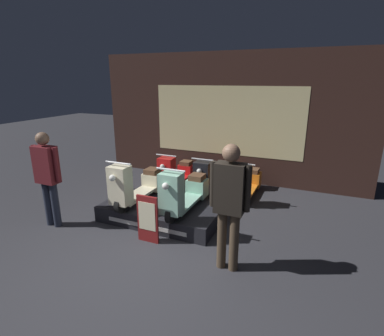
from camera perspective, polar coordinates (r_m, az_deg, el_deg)
The scene contains 11 objects.
ground_plane at distance 4.51m, azimuth -10.81°, elevation -18.33°, with size 30.00×30.00×0.00m, color #2D2D33.
shop_wall_back at distance 7.63m, azimuth 6.61°, elevation 9.29°, with size 6.90×0.09×3.20m.
display_platform at distance 5.73m, azimuth -5.78°, elevation -8.37°, with size 2.20×1.16×0.29m.
scooter_display_left at distance 5.73m, azimuth -10.61°, elevation -3.22°, with size 0.50×1.51×0.92m.
scooter_display_right at distance 5.27m, azimuth -1.56°, elevation -4.72°, with size 0.50×1.51×0.92m.
scooter_backrow_0 at distance 7.32m, azimuth -3.09°, elevation -0.98°, with size 0.50×1.51×0.92m.
scooter_backrow_1 at distance 6.99m, azimuth 3.40°, elevation -1.84°, with size 0.50×1.51×0.92m.
scooter_backrow_2 at distance 6.76m, azimuth 10.43°, elevation -2.74°, with size 0.50×1.51×0.92m.
person_left_browsing at distance 5.76m, azimuth -25.87°, elevation -0.81°, with size 0.56×0.22×1.71m.
person_right_browsing at distance 3.98m, azimuth 7.15°, elevation -5.88°, with size 0.55×0.23×1.79m.
price_sign_board at distance 4.92m, azimuth -8.45°, elevation -9.60°, with size 0.37×0.04×0.80m.
Camera 1 is at (2.16, -3.01, 2.57)m, focal length 28.00 mm.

